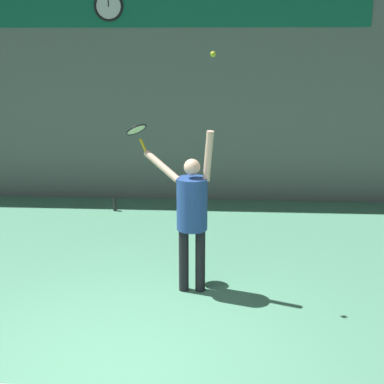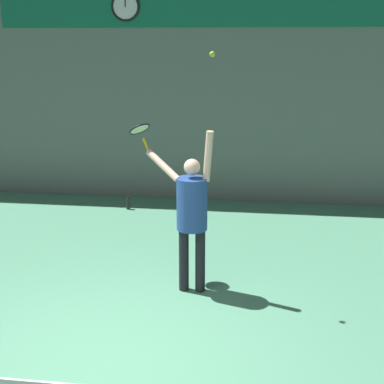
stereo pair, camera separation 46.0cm
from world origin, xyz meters
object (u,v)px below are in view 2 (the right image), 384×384
(scoreboard_clock, at_px, (125,6))
(tennis_player, at_px, (192,210))
(tennis_racket, at_px, (140,131))
(water_bottle, at_px, (128,203))
(tennis_ball, at_px, (212,54))

(scoreboard_clock, relative_size, tennis_player, 0.27)
(tennis_racket, distance_m, water_bottle, 3.58)
(scoreboard_clock, height_order, tennis_ball, scoreboard_clock)
(tennis_ball, bearing_deg, tennis_player, 155.79)
(tennis_racket, relative_size, tennis_ball, 5.96)
(tennis_player, bearing_deg, scoreboard_clock, 113.82)
(tennis_ball, height_order, water_bottle, tennis_ball)
(scoreboard_clock, bearing_deg, tennis_ball, -63.92)
(tennis_racket, distance_m, tennis_ball, 1.54)
(scoreboard_clock, distance_m, tennis_ball, 4.85)
(tennis_player, distance_m, tennis_ball, 1.95)
(scoreboard_clock, relative_size, tennis_ball, 8.67)
(water_bottle, bearing_deg, tennis_ball, -60.39)
(tennis_ball, distance_m, water_bottle, 4.93)
(scoreboard_clock, relative_size, tennis_racket, 1.46)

